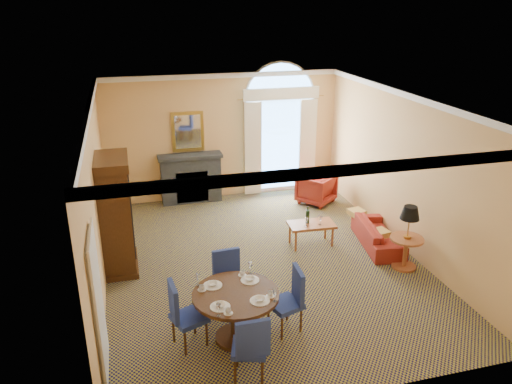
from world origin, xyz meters
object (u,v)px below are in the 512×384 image
object	(u,v)px
sofa	(378,234)
coffee_table	(311,225)
dining_table	(236,306)
armoire	(116,216)
armchair	(316,189)
side_table	(408,230)

from	to	relation	value
sofa	coffee_table	distance (m)	1.43
dining_table	coffee_table	bearing A→B (deg)	50.26
coffee_table	dining_table	bearing A→B (deg)	-126.65
armoire	armchair	world-z (taller)	armoire
coffee_table	side_table	world-z (taller)	side_table
armoire	armchair	bearing A→B (deg)	23.47
sofa	coffee_table	world-z (taller)	coffee_table
dining_table	coffee_table	world-z (taller)	dining_table
armoire	side_table	world-z (taller)	armoire
armchair	side_table	world-z (taller)	side_table
armoire	dining_table	distance (m)	3.26
coffee_table	side_table	xyz separation A→B (m)	(1.41, -1.38, 0.34)
armoire	side_table	bearing A→B (deg)	-15.21
dining_table	armchair	xyz separation A→B (m)	(3.19, 4.86, -0.23)
armchair	coffee_table	bearing A→B (deg)	27.92
side_table	armoire	bearing A→B (deg)	164.79
armoire	sofa	xyz separation A→B (m)	(5.27, -0.45, -0.83)
armchair	armoire	bearing A→B (deg)	-14.87
dining_table	side_table	bearing A→B (deg)	19.69
armoire	coffee_table	size ratio (longest dim) A/B	2.25
coffee_table	side_table	size ratio (longest dim) A/B	0.79
sofa	armchair	world-z (taller)	armchair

